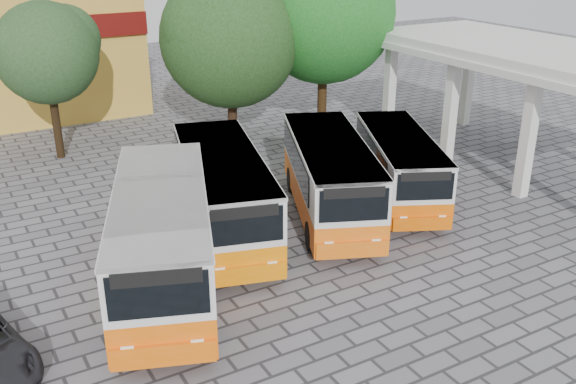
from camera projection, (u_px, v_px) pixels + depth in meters
ground at (395, 261)px, 20.86m from camera, size 90.00×90.00×0.00m
terminal_shelter at (539, 59)px, 27.01m from camera, size 6.80×15.80×5.40m
bus_far_left at (162, 234)px, 18.64m from camera, size 5.45×9.25×3.12m
bus_centre_left at (223, 190)px, 21.98m from camera, size 4.64×8.76×2.98m
bus_centre_right at (330, 174)px, 23.47m from camera, size 5.40×8.66×2.91m
bus_far_right at (399, 163)px, 25.07m from camera, size 5.11×7.80×2.62m
tree_left at (47, 49)px, 28.40m from camera, size 4.78×4.55×7.16m
tree_middle at (231, 33)px, 30.43m from camera, size 7.01×6.67×8.51m
tree_right at (325, 6)px, 31.73m from camera, size 7.48×7.13×9.74m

